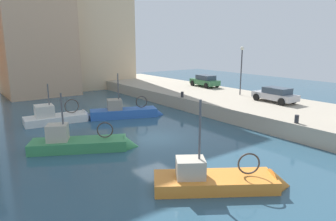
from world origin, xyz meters
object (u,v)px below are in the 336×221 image
object	(u,v)px
parked_car_green	(205,81)
mooring_bollard_north	(182,95)
mooring_bollard_mid	(297,119)
fishing_boat_orange	(223,185)
fishing_boat_green	(84,147)
parked_car_silver	(275,94)
quay_streetlamp	(242,63)
fishing_boat_blue	(127,116)
fishing_boat_white	(61,120)

from	to	relation	value
parked_car_green	mooring_bollard_north	world-z (taller)	parked_car_green
mooring_bollard_mid	mooring_bollard_north	distance (m)	12.00
fishing_boat_orange	mooring_bollard_north	xyz separation A→B (m)	(8.91, 13.87, 1.37)
fishing_boat_orange	mooring_bollard_mid	distance (m)	9.20
fishing_boat_green	parked_car_silver	world-z (taller)	fishing_boat_green
mooring_bollard_north	quay_streetlamp	size ratio (longest dim) A/B	0.11
fishing_boat_blue	mooring_bollard_north	xyz separation A→B (m)	(5.88, -0.48, 1.35)
parked_car_silver	fishing_boat_white	bearing A→B (deg)	151.10
fishing_boat_blue	parked_car_green	size ratio (longest dim) A/B	1.63
fishing_boat_green	mooring_bollard_mid	distance (m)	13.85
fishing_boat_white	parked_car_green	size ratio (longest dim) A/B	1.42
fishing_boat_blue	quay_streetlamp	size ratio (longest dim) A/B	1.37
fishing_boat_green	mooring_bollard_north	xyz separation A→B (m)	(12.05, 5.29, 1.35)
fishing_boat_blue	fishing_boat_green	xyz separation A→B (m)	(-6.17, -5.77, -0.00)
fishing_boat_green	mooring_bollard_mid	size ratio (longest dim) A/B	11.84
fishing_boat_green	fishing_boat_orange	bearing A→B (deg)	-69.89
fishing_boat_blue	mooring_bollard_north	world-z (taller)	fishing_boat_blue
parked_car_silver	mooring_bollard_north	bearing A→B (deg)	127.33
mooring_bollard_mid	mooring_bollard_north	size ratio (longest dim) A/B	1.00
parked_car_silver	quay_streetlamp	xyz separation A→B (m)	(0.46, 4.42, 2.57)
fishing_boat_white	parked_car_silver	bearing A→B (deg)	-28.90
fishing_boat_green	fishing_boat_white	distance (m)	7.56
fishing_boat_orange	mooring_bollard_north	world-z (taller)	fishing_boat_orange
parked_car_green	mooring_bollard_north	distance (m)	7.95
fishing_boat_blue	quay_streetlamp	world-z (taller)	quay_streetlamp
fishing_boat_green	parked_car_green	world-z (taller)	fishing_boat_green
parked_car_silver	mooring_bollard_north	xyz separation A→B (m)	(-5.19, 6.80, -0.41)
fishing_boat_white	fishing_boat_orange	bearing A→B (deg)	-82.06
fishing_boat_white	mooring_bollard_mid	distance (m)	18.12
quay_streetlamp	fishing_boat_blue	bearing A→B (deg)	166.05
fishing_boat_green	mooring_bollard_mid	xyz separation A→B (m)	(12.05, -6.71, 1.35)
fishing_boat_blue	parked_car_silver	world-z (taller)	fishing_boat_blue
fishing_boat_green	mooring_bollard_north	size ratio (longest dim) A/B	11.84
parked_car_green	mooring_bollard_mid	distance (m)	17.46
fishing_boat_blue	fishing_boat_green	bearing A→B (deg)	-136.90
quay_streetlamp	fishing_boat_green	bearing A→B (deg)	-170.66
fishing_boat_green	parked_car_silver	xyz separation A→B (m)	(17.23, -1.51, 1.76)
mooring_bollard_mid	quay_streetlamp	xyz separation A→B (m)	(5.65, 9.62, 2.98)
parked_car_silver	fishing_boat_green	bearing A→B (deg)	175.00
fishing_boat_orange	parked_car_silver	size ratio (longest dim) A/B	1.49
parked_car_silver	mooring_bollard_mid	bearing A→B (deg)	-134.93
fishing_boat_orange	fishing_boat_white	distance (m)	16.24
parked_car_silver	fishing_boat_blue	bearing A→B (deg)	146.65
mooring_bollard_mid	mooring_bollard_north	xyz separation A→B (m)	(0.00, 12.00, 0.00)
fishing_boat_white	parked_car_green	bearing A→B (deg)	5.88
fishing_boat_blue	parked_car_green	xyz separation A→B (m)	(12.69, 3.59, 1.79)
parked_car_silver	quay_streetlamp	size ratio (longest dim) A/B	0.85
fishing_boat_orange	mooring_bollard_mid	bearing A→B (deg)	11.86
fishing_boat_green	parked_car_green	distance (m)	21.13
parked_car_green	quay_streetlamp	distance (m)	7.03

